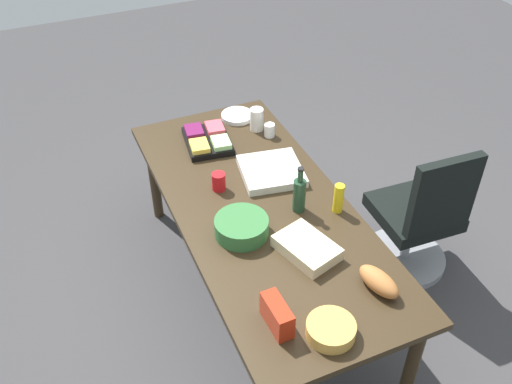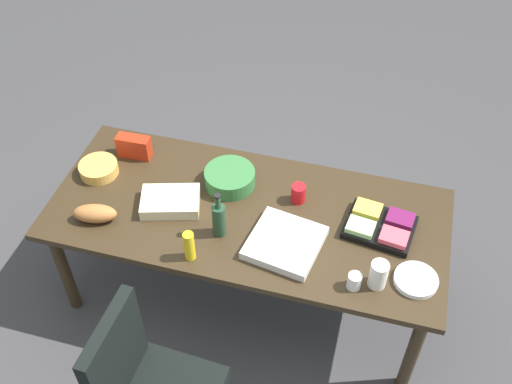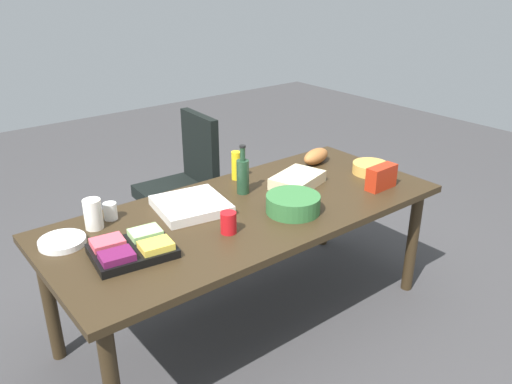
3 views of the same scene
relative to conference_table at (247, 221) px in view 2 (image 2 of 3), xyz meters
The scene contains 15 objects.
ground_plane 0.67m from the conference_table, ahead, with size 10.00×10.00×0.00m, color #3D3C3D.
conference_table is the anchor object (origin of this frame).
sheet_cake 0.44m from the conference_table, behind, with size 0.32×0.22×0.07m, color beige.
mayo_jar 0.82m from the conference_table, 21.57° to the right, with size 0.09×0.09×0.16m, color white.
pizza_box 0.33m from the conference_table, 34.94° to the right, with size 0.36×0.36×0.05m, color silver.
salad_bowl 0.27m from the conference_table, 130.11° to the left, with size 0.29×0.29×0.10m, color #326C36.
fruit_platter 0.73m from the conference_table, ahead, with size 0.39×0.32×0.07m.
bread_loaf 0.84m from the conference_table, 160.69° to the right, with size 0.24×0.11×0.10m, color #AA6733.
paper_cup 0.74m from the conference_table, 27.97° to the right, with size 0.07×0.07×0.09m, color white.
paper_plate_stack 0.97m from the conference_table, 13.83° to the right, with size 0.22×0.22×0.03m, color white.
chip_bag_red 0.84m from the conference_table, 160.97° to the left, with size 0.20×0.08×0.14m, color #B72A13.
red_solo_cup 0.33m from the conference_table, 32.79° to the left, with size 0.08×0.08×0.11m, color red.
mustard_bottle 0.46m from the conference_table, 117.22° to the right, with size 0.06×0.06×0.18m, color yellow.
chip_bowl 0.93m from the conference_table, behind, with size 0.23×0.23×0.07m, color gold.
wine_bottle 0.28m from the conference_table, 118.51° to the right, with size 0.08×0.08×0.29m.
Camera 2 is at (0.65, -2.16, 3.21)m, focal length 42.41 mm.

